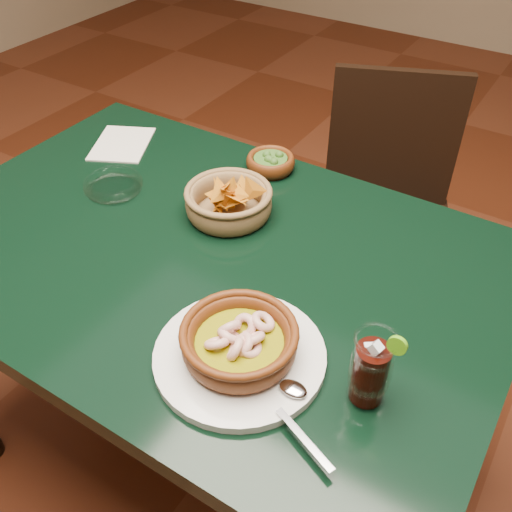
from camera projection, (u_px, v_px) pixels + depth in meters
The scene contains 9 objects.
ground at pixel (218, 452), 1.62m from camera, with size 7.00×7.00×0.00m, color #471C0C.
dining_table at pixel (205, 285), 1.20m from camera, with size 1.20×0.80×0.75m.
dining_chair at pixel (384, 210), 1.70m from camera, with size 0.52×0.52×0.86m.
shrimp_plate at pixel (240, 345), 0.90m from camera, with size 0.36×0.28×0.08m.
chip_basket at pixel (229, 201), 1.20m from camera, with size 0.22×0.22×0.12m.
guacamole_ramekin at pixel (271, 162), 1.34m from camera, with size 0.13×0.13×0.05m.
cola_drink at pixel (370, 370), 0.82m from camera, with size 0.13×0.13×0.15m.
glass_ashtray at pixel (113, 185), 1.28m from camera, with size 0.14×0.14×0.03m.
paper_menu at pixel (122, 144), 1.45m from camera, with size 0.20×0.22×0.00m.
Camera 1 is at (0.56, -0.68, 1.47)m, focal length 40.00 mm.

